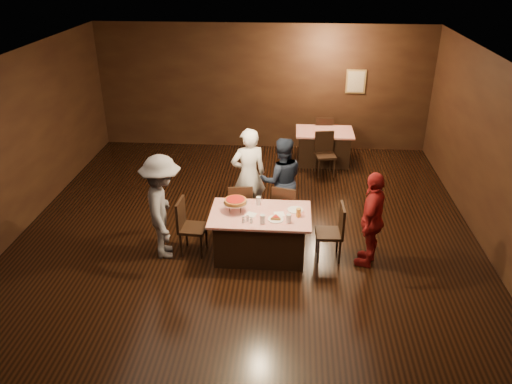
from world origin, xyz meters
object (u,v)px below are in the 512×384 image
(chair_far_right, at_px, (286,208))
(chair_end_left, at_px, (193,227))
(pizza_stand, at_px, (235,201))
(glass_front_left, at_px, (262,219))
(chair_end_right, at_px, (329,232))
(diner_red_shirt, at_px, (372,219))
(main_table, at_px, (260,234))
(chair_back_far, at_px, (323,134))
(diner_white_jacket, at_px, (249,175))
(diner_navy_hoodie, at_px, (281,181))
(back_table, at_px, (324,147))
(chair_far_left, at_px, (240,207))
(glass_front_right, at_px, (289,219))
(diner_grey_knit, at_px, (163,207))
(chair_back_near, at_px, (325,155))
(glass_back, at_px, (259,201))
(plate_empty, at_px, (295,210))
(glass_amber, at_px, (298,213))

(chair_far_right, xyz_separation_m, chair_end_left, (-1.50, -0.75, 0.00))
(pizza_stand, height_order, glass_front_left, pizza_stand)
(chair_end_right, bearing_deg, diner_red_shirt, 79.93)
(main_table, bearing_deg, chair_back_far, 75.29)
(chair_far_right, distance_m, diner_red_shirt, 1.61)
(diner_white_jacket, xyz_separation_m, diner_navy_hoodie, (0.60, -0.04, -0.07))
(back_table, relative_size, chair_far_left, 1.37)
(glass_front_left, relative_size, glass_front_right, 1.00)
(diner_white_jacket, bearing_deg, diner_grey_knit, 26.14)
(chair_back_near, height_order, glass_front_right, chair_back_near)
(chair_back_far, relative_size, diner_red_shirt, 0.60)
(chair_back_near, height_order, diner_red_shirt, diner_red_shirt)
(chair_far_right, distance_m, chair_back_near, 2.68)
(chair_end_right, xyz_separation_m, glass_back, (-1.15, 0.30, 0.37))
(chair_back_far, relative_size, plate_empty, 3.80)
(glass_front_left, bearing_deg, glass_amber, 24.44)
(glass_front_left, relative_size, glass_amber, 1.00)
(pizza_stand, bearing_deg, glass_back, 35.54)
(chair_end_right, distance_m, plate_empty, 0.65)
(diner_navy_hoodie, relative_size, plate_empty, 6.46)
(glass_back, bearing_deg, chair_far_left, 127.87)
(chair_far_right, distance_m, glass_amber, 0.90)
(chair_back_near, height_order, pizza_stand, pizza_stand)
(chair_back_near, xyz_separation_m, glass_front_left, (-1.16, -3.60, 0.37))
(chair_far_left, xyz_separation_m, chair_far_right, (0.80, 0.00, 0.00))
(glass_front_left, bearing_deg, main_table, 99.46)
(chair_back_near, xyz_separation_m, diner_red_shirt, (0.53, -3.39, 0.31))
(diner_white_jacket, bearing_deg, diner_navy_hoodie, 155.63)
(chair_far_right, bearing_deg, chair_end_right, 146.24)
(chair_back_near, distance_m, plate_empty, 3.23)
(glass_amber, bearing_deg, glass_front_left, -155.56)
(plate_empty, bearing_deg, glass_amber, -75.96)
(chair_end_right, distance_m, diner_white_jacket, 1.90)
(pizza_stand, xyz_separation_m, glass_front_left, (0.45, -0.35, -0.11))
(chair_end_left, bearing_deg, chair_far_right, -59.10)
(chair_end_left, distance_m, glass_front_right, 1.61)
(chair_back_near, xyz_separation_m, glass_back, (-1.26, -3.00, 0.37))
(chair_back_far, xyz_separation_m, glass_back, (-1.26, -4.30, 0.37))
(pizza_stand, bearing_deg, plate_empty, 6.01)
(diner_red_shirt, height_order, glass_amber, diner_red_shirt)
(glass_front_right, height_order, glass_amber, same)
(chair_end_left, relative_size, chair_end_right, 1.00)
(chair_far_left, xyz_separation_m, diner_grey_knit, (-1.14, -0.84, 0.39))
(chair_far_right, relative_size, glass_front_left, 6.79)
(chair_back_far, bearing_deg, chair_far_right, 75.58)
(plate_empty, distance_m, glass_amber, 0.22)
(diner_navy_hoodie, distance_m, diner_grey_knit, 2.24)
(diner_navy_hoodie, height_order, pizza_stand, diner_navy_hoodie)
(back_table, height_order, diner_red_shirt, diner_red_shirt)
(glass_back, bearing_deg, chair_end_right, -14.62)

